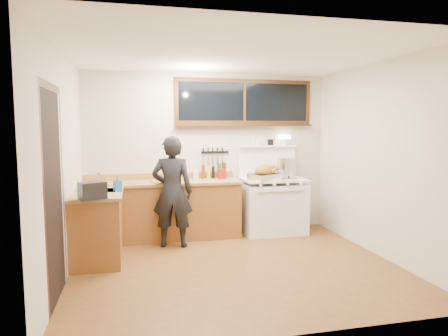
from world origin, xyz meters
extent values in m
cube|color=#5A3717|center=(0.00, 0.00, -0.01)|extent=(4.00, 3.50, 0.02)
cube|color=beige|center=(0.00, 1.77, 1.30)|extent=(4.00, 0.05, 2.60)
cube|color=beige|center=(0.00, -1.77, 1.30)|extent=(4.00, 0.05, 2.60)
cube|color=beige|center=(-2.02, 0.00, 1.30)|extent=(0.05, 3.50, 2.60)
cube|color=beige|center=(2.02, 0.00, 1.30)|extent=(0.05, 3.50, 2.60)
cube|color=white|center=(0.00, 0.00, 2.62)|extent=(4.00, 3.50, 0.05)
cube|color=brown|center=(-0.80, 1.45, 0.43)|extent=(2.40, 0.60, 0.86)
cube|color=olive|center=(-0.80, 1.44, 0.88)|extent=(2.44, 0.64, 0.04)
cube|color=olive|center=(-0.80, 1.74, 0.95)|extent=(2.40, 0.03, 0.10)
sphere|color=#B78C38|center=(-1.80, 1.17, 0.70)|extent=(0.03, 0.03, 0.03)
sphere|color=#B78C38|center=(-1.30, 1.17, 0.70)|extent=(0.03, 0.03, 0.03)
sphere|color=#B78C38|center=(-0.80, 1.17, 0.70)|extent=(0.03, 0.03, 0.03)
sphere|color=#B78C38|center=(-0.30, 1.17, 0.70)|extent=(0.03, 0.03, 0.03)
sphere|color=#B78C38|center=(0.15, 1.17, 0.70)|extent=(0.03, 0.03, 0.03)
cube|color=brown|center=(-1.70, 0.62, 0.43)|extent=(0.60, 1.05, 0.86)
cube|color=olive|center=(-1.69, 0.62, 0.88)|extent=(0.64, 1.09, 0.04)
cube|color=white|center=(-1.68, 0.70, 0.84)|extent=(0.45, 0.40, 0.14)
cube|color=white|center=(-1.68, 0.70, 0.91)|extent=(0.50, 0.45, 0.01)
cylinder|color=silver|center=(-1.68, 0.88, 1.02)|extent=(0.02, 0.02, 0.24)
cylinder|color=silver|center=(-1.68, 0.80, 1.13)|extent=(0.02, 0.18, 0.02)
cube|color=white|center=(1.00, 1.40, 0.41)|extent=(1.00, 0.70, 0.82)
cube|color=white|center=(1.00, 1.40, 0.89)|extent=(1.02, 0.72, 0.03)
cube|color=white|center=(1.00, 1.06, 0.52)|extent=(0.88, 0.02, 0.46)
cylinder|color=silver|center=(1.00, 1.03, 0.74)|extent=(0.75, 0.02, 0.02)
cylinder|color=white|center=(0.67, 1.04, 0.85)|extent=(0.04, 0.03, 0.04)
cylinder|color=white|center=(0.89, 1.04, 0.85)|extent=(0.04, 0.03, 0.04)
cylinder|color=white|center=(1.11, 1.04, 0.85)|extent=(0.04, 0.03, 0.04)
cylinder|color=white|center=(1.33, 1.04, 0.85)|extent=(0.04, 0.03, 0.04)
cube|color=white|center=(1.00, 1.72, 1.15)|extent=(1.00, 0.05, 0.50)
cube|color=white|center=(1.00, 1.69, 1.41)|extent=(1.00, 0.12, 0.03)
cylinder|color=white|center=(1.30, 1.69, 1.48)|extent=(0.11, 0.11, 0.11)
cube|color=#FFE5B2|center=(1.30, 1.69, 1.57)|extent=(0.19, 0.09, 0.06)
cube|color=black|center=(1.05, 1.69, 1.48)|extent=(0.09, 0.05, 0.10)
cylinder|color=white|center=(0.82, 1.69, 1.47)|extent=(0.04, 0.04, 0.09)
cylinder|color=white|center=(0.76, 1.69, 1.47)|extent=(0.04, 0.04, 0.09)
cube|color=black|center=(0.60, 1.73, 2.15)|extent=(2.20, 0.01, 0.62)
cube|color=black|center=(0.60, 1.73, 2.49)|extent=(2.32, 0.04, 0.06)
cube|color=black|center=(0.60, 1.73, 1.81)|extent=(2.32, 0.04, 0.06)
cube|color=black|center=(-0.53, 1.73, 2.15)|extent=(0.06, 0.04, 0.62)
cube|color=black|center=(1.73, 1.73, 2.15)|extent=(0.06, 0.04, 0.62)
cube|color=black|center=(0.60, 1.73, 2.15)|extent=(0.04, 0.04, 0.62)
cube|color=black|center=(0.60, 1.68, 1.76)|extent=(2.32, 0.13, 0.03)
cube|color=black|center=(-1.99, -0.55, 1.05)|extent=(0.01, 0.86, 2.10)
cube|color=black|center=(-1.99, -1.03, 1.05)|extent=(0.01, 0.07, 2.10)
cube|color=black|center=(-1.99, -0.07, 1.05)|extent=(0.01, 0.07, 2.10)
cube|color=black|center=(-1.99, -0.55, 2.14)|extent=(0.01, 1.04, 0.07)
cube|color=black|center=(0.10, 1.74, 1.32)|extent=(0.46, 0.02, 0.04)
cube|color=silver|center=(-0.10, 1.72, 1.21)|extent=(0.02, 0.00, 0.18)
cube|color=black|center=(-0.10, 1.72, 1.35)|extent=(0.02, 0.02, 0.10)
cube|color=silver|center=(-0.02, 1.72, 1.21)|extent=(0.02, 0.00, 0.18)
cube|color=black|center=(-0.02, 1.72, 1.35)|extent=(0.02, 0.02, 0.10)
cube|color=silver|center=(0.06, 1.72, 1.21)|extent=(0.02, 0.00, 0.18)
cube|color=black|center=(0.06, 1.72, 1.35)|extent=(0.02, 0.02, 0.10)
cube|color=silver|center=(0.14, 1.72, 1.21)|extent=(0.03, 0.00, 0.18)
cube|color=black|center=(0.14, 1.72, 1.35)|extent=(0.02, 0.02, 0.10)
cube|color=silver|center=(0.22, 1.72, 1.21)|extent=(0.03, 0.00, 0.18)
cube|color=black|center=(0.22, 1.72, 1.35)|extent=(0.02, 0.02, 0.10)
imported|color=black|center=(-0.68, 0.99, 0.81)|extent=(0.66, 0.51, 1.62)
imported|color=#2156A5|center=(-1.43, 0.60, 1.00)|extent=(0.12, 0.13, 0.21)
cube|color=black|center=(-1.70, 0.12, 1.00)|extent=(0.35, 0.30, 0.20)
cube|color=olive|center=(-0.75, 1.33, 0.91)|extent=(0.45, 0.39, 0.02)
ellipsoid|color=#8F5C1A|center=(-0.75, 1.33, 0.97)|extent=(0.25, 0.20, 0.12)
sphere|color=#8F5C1A|center=(-0.65, 1.38, 1.00)|extent=(0.05, 0.05, 0.05)
sphere|color=#8F5C1A|center=(-0.65, 1.29, 1.00)|extent=(0.05, 0.05, 0.05)
cube|color=silver|center=(0.81, 1.26, 0.95)|extent=(0.56, 0.50, 0.10)
cube|color=#3F3F42|center=(0.81, 1.26, 0.98)|extent=(0.49, 0.43, 0.03)
torus|color=silver|center=(0.57, 1.26, 1.00)|extent=(0.05, 0.09, 0.10)
torus|color=silver|center=(1.04, 1.26, 1.00)|extent=(0.05, 0.09, 0.10)
ellipsoid|color=#8F5C1A|center=(0.81, 1.26, 1.04)|extent=(0.43, 0.39, 0.23)
cylinder|color=#8F5C1A|center=(0.93, 1.18, 1.06)|extent=(0.14, 0.10, 0.10)
sphere|color=#8F5C1A|center=(0.99, 1.18, 1.09)|extent=(0.07, 0.07, 0.07)
cylinder|color=#8F5C1A|center=(0.93, 1.35, 1.06)|extent=(0.14, 0.10, 0.10)
sphere|color=#8F5C1A|center=(0.99, 1.35, 1.09)|extent=(0.07, 0.07, 0.07)
cylinder|color=silver|center=(1.34, 1.66, 1.06)|extent=(0.40, 0.40, 0.32)
cylinder|color=silver|center=(1.05, 1.67, 0.96)|extent=(0.22, 0.22, 0.13)
cylinder|color=black|center=(1.10, 1.78, 1.01)|extent=(0.08, 0.16, 0.02)
cylinder|color=silver|center=(1.22, 1.28, 0.91)|extent=(0.28, 0.28, 0.02)
sphere|color=black|center=(1.22, 1.28, 0.93)|extent=(0.03, 0.03, 0.03)
cube|color=maroon|center=(0.16, 1.53, 0.98)|extent=(0.13, 0.11, 0.16)
cylinder|color=white|center=(-0.24, 1.63, 0.98)|extent=(0.10, 0.10, 0.16)
cylinder|color=black|center=(-0.12, 1.63, 1.01)|extent=(0.06, 0.06, 0.22)
cylinder|color=black|center=(-0.03, 1.63, 0.99)|extent=(0.06, 0.06, 0.18)
cylinder|color=black|center=(0.05, 1.63, 1.00)|extent=(0.05, 0.05, 0.20)
cylinder|color=black|center=(0.15, 1.63, 1.02)|extent=(0.06, 0.06, 0.25)
cylinder|color=black|center=(0.23, 1.63, 1.03)|extent=(0.07, 0.07, 0.26)
camera|label=1|loc=(-1.23, -4.72, 1.75)|focal=32.00mm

